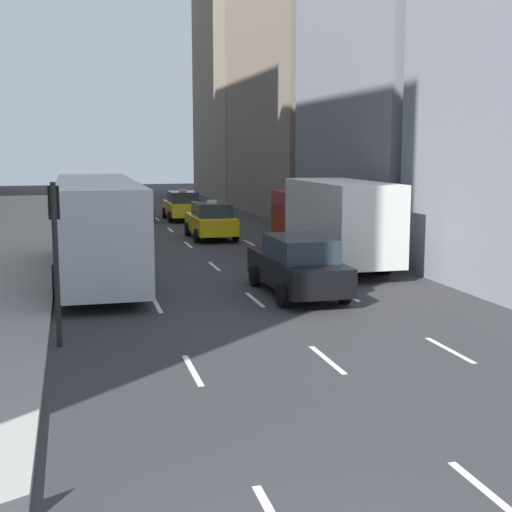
{
  "coord_description": "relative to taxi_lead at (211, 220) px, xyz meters",
  "views": [
    {
      "loc": [
        -2.36,
        -5.35,
        4.33
      ],
      "look_at": [
        1.81,
        10.79,
        1.78
      ],
      "focal_mm": 50.0,
      "sensor_mm": 36.0,
      "label": 1
    }
  ],
  "objects": [
    {
      "name": "taxi_lead",
      "position": [
        0.0,
        0.0,
        0.0
      ],
      "size": [
        2.02,
        4.4,
        1.87
      ],
      "color": "yellow",
      "rests_on": "ground"
    },
    {
      "name": "sedan_black_near",
      "position": [
        0.0,
        -13.5,
        0.02
      ],
      "size": [
        2.02,
        4.96,
        1.76
      ],
      "color": "black",
      "rests_on": "ground"
    },
    {
      "name": "city_bus",
      "position": [
        -5.61,
        -9.07,
        0.91
      ],
      "size": [
        2.8,
        11.61,
        3.25
      ],
      "color": "#B7BCC1",
      "rests_on": "ground"
    },
    {
      "name": "taxi_second",
      "position": [
        0.0,
        9.03,
        0.0
      ],
      "size": [
        2.02,
        4.4,
        1.87
      ],
      "color": "yellow",
      "rests_on": "ground"
    },
    {
      "name": "taxi_third",
      "position": [
        -2.8,
        9.57,
        0.0
      ],
      "size": [
        2.02,
        4.4,
        1.87
      ],
      "color": "yellow",
      "rests_on": "ground"
    },
    {
      "name": "traffic_light_pole",
      "position": [
        -6.75,
        -17.36,
        1.53
      ],
      "size": [
        0.24,
        0.42,
        3.6
      ],
      "color": "black",
      "rests_on": "ground"
    },
    {
      "name": "box_truck",
      "position": [
        2.8,
        -8.81,
        0.83
      ],
      "size": [
        2.58,
        8.4,
        3.15
      ],
      "color": "maroon",
      "rests_on": "ground"
    },
    {
      "name": "lane_markings",
      "position": [
        -1.4,
        -4.86,
        -0.87
      ],
      "size": [
        5.72,
        56.0,
        0.01
      ],
      "color": "white",
      "rests_on": "ground"
    }
  ]
}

